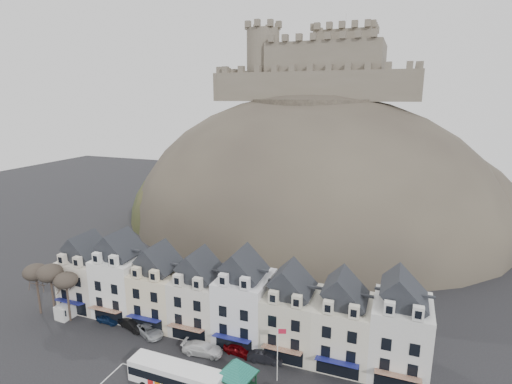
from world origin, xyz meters
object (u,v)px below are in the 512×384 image
bus (176,377)px  car_charcoal (265,356)px  car_maroon (239,349)px  flagpole (278,351)px  bus_shelter (237,367)px  car_navy (108,319)px  car_silver (149,330)px  car_black (132,324)px  white_van (72,308)px  car_white (202,349)px

bus → car_charcoal: bus is taller
car_maroon → car_charcoal: bearing=-85.9°
flagpole → car_maroon: 7.72m
bus_shelter → car_navy: size_ratio=2.04×
car_silver → car_maroon: (13.80, 0.43, 0.03)m
bus → bus_shelter: (6.87, 1.69, 1.93)m
car_maroon → car_charcoal: size_ratio=0.95×
car_silver → car_charcoal: size_ratio=1.10×
flagpole → car_charcoal: bearing=132.0°
car_navy → car_black: bearing=-86.8°
car_silver → car_charcoal: car_charcoal is taller
flagpole → car_black: (-23.23, 3.05, -3.29)m
car_silver → car_maroon: size_ratio=1.16×
bus_shelter → white_van: bus_shelter is taller
bus → car_white: size_ratio=2.14×
bus_shelter → flagpole: bearing=58.9°
flagpole → car_navy: size_ratio=1.97×
car_maroon → bus_shelter: bearing=-151.9°
car_navy → car_charcoal: car_charcoal is taller
car_navy → car_silver: bearing=-90.0°
bus_shelter → car_black: 21.03m
car_silver → car_charcoal: bearing=-65.1°
flagpole → car_black: size_ratio=1.49×
white_van → car_navy: (6.97, 0.00, -0.47)m
flagpole → car_silver: bearing=172.5°
bus → car_black: (-12.75, 8.68, -1.01)m
car_black → car_white: car_black is taller
white_van → flagpole: bearing=-1.0°
car_black → flagpole: bearing=-79.9°
bus → car_white: bearing=94.0°
white_van → car_navy: white_van is taller
car_black → car_charcoal: 20.68m
car_navy → car_black: (4.42, 0.00, 0.17)m
white_van → car_black: bearing=4.1°
flagpole → car_navy: (-27.65, 3.05, -3.47)m
bus → car_navy: size_ratio=3.19×
bus_shelter → flagpole: 5.35m
car_silver → car_maroon: bearing=-64.1°
bus_shelter → car_navy: (-24.04, 6.98, -3.11)m
car_navy → car_silver: size_ratio=0.72×
car_navy → car_charcoal: 25.10m
bus → white_van: 25.66m
bus → white_van: (-24.14, 8.68, -0.71)m
car_black → car_white: 12.48m
flagpole → car_silver: (-20.06, 2.63, -3.38)m
bus → car_black: bus is taller
car_navy → car_maroon: size_ratio=0.84×
car_silver → car_navy: bearing=111.0°
bus → bus_shelter: size_ratio=1.56×
car_navy → car_charcoal: (25.10, -0.22, 0.13)m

